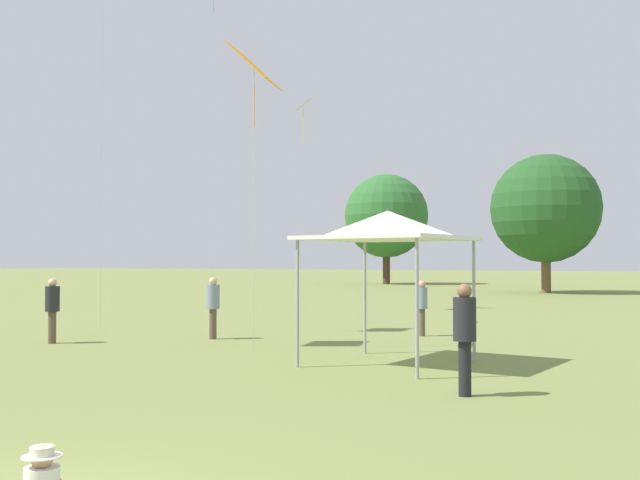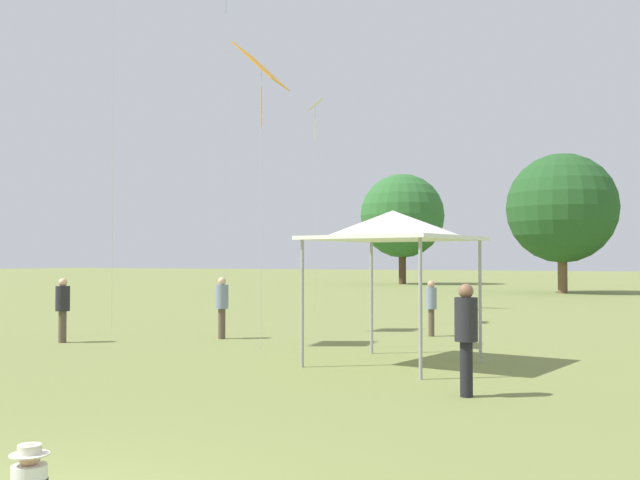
# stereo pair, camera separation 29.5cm
# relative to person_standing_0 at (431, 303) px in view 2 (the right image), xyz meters

# --- Properties ---
(person_standing_0) EXTENTS (0.42, 0.42, 1.60)m
(person_standing_0) POSITION_rel_person_standing_0_xyz_m (0.00, 0.00, 0.00)
(person_standing_0) COLOR brown
(person_standing_0) RESTS_ON ground
(person_standing_1) EXTENTS (0.49, 0.49, 1.72)m
(person_standing_1) POSITION_rel_person_standing_0_xyz_m (-4.97, -3.33, 0.06)
(person_standing_1) COLOR brown
(person_standing_1) RESTS_ON ground
(person_standing_3) EXTENTS (0.48, 0.48, 1.71)m
(person_standing_3) POSITION_rel_person_standing_0_xyz_m (-8.19, -6.06, 0.05)
(person_standing_3) COLOR brown
(person_standing_3) RESTS_ON ground
(person_standing_6) EXTENTS (0.52, 0.52, 1.82)m
(person_standing_6) POSITION_rel_person_standing_0_xyz_m (3.59, -8.84, 0.12)
(person_standing_6) COLOR black
(person_standing_6) RESTS_ON ground
(canopy_tent) EXTENTS (3.42, 3.42, 3.24)m
(canopy_tent) POSITION_rel_person_standing_0_xyz_m (1.19, -5.97, 1.94)
(canopy_tent) COLOR white
(canopy_tent) RESTS_ON ground
(kite_0) EXTENTS (0.91, 0.93, 9.05)m
(kite_0) POSITION_rel_person_standing_0_xyz_m (-7.68, 7.46, 7.42)
(kite_0) COLOR yellow
(kite_0) RESTS_ON ground
(kite_7) EXTENTS (1.30, 1.59, 7.45)m
(kite_7) POSITION_rel_person_standing_0_xyz_m (-2.65, -5.03, 5.91)
(kite_7) COLOR orange
(kite_7) RESTS_ON ground
(distant_tree_0) EXTENTS (7.24, 7.24, 9.25)m
(distant_tree_0) POSITION_rel_person_standing_0_xyz_m (-1.33, 30.53, 4.65)
(distant_tree_0) COLOR brown
(distant_tree_0) RESTS_ON ground
(distant_tree_1) EXTENTS (7.61, 7.61, 10.01)m
(distant_tree_1) POSITION_rel_person_standing_0_xyz_m (-17.37, 43.02, 5.22)
(distant_tree_1) COLOR #473323
(distant_tree_1) RESTS_ON ground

